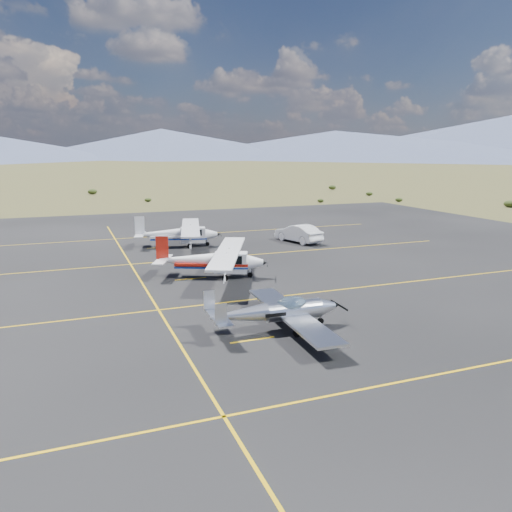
{
  "coord_description": "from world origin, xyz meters",
  "views": [
    {
      "loc": [
        -10.01,
        -22.15,
        7.89
      ],
      "look_at": [
        0.6,
        5.48,
        1.6
      ],
      "focal_mm": 35.0,
      "sensor_mm": 36.0,
      "label": 1
    }
  ],
  "objects": [
    {
      "name": "aircraft_plain",
      "position": [
        -1.38,
        18.31,
        1.15
      ],
      "size": [
        6.59,
        10.17,
        2.58
      ],
      "rotation": [
        0.0,
        0.0,
        -0.24
      ],
      "color": "silver",
      "rests_on": "apron"
    },
    {
      "name": "aircraft_low_wing",
      "position": [
        -1.48,
        -2.74,
        0.86
      ],
      "size": [
        5.93,
        8.28,
        1.8
      ],
      "rotation": [
        0.0,
        0.0,
        -0.04
      ],
      "color": "silver",
      "rests_on": "apron"
    },
    {
      "name": "sedan",
      "position": [
        8.85,
        16.64,
        0.79
      ],
      "size": [
        2.87,
        4.99,
        1.55
      ],
      "primitive_type": "imported",
      "rotation": [
        0.0,
        0.0,
        3.42
      ],
      "color": "white",
      "rests_on": "apron"
    },
    {
      "name": "ground",
      "position": [
        0.0,
        0.0,
        0.0
      ],
      "size": [
        1600.0,
        1600.0,
        0.0
      ],
      "primitive_type": "plane",
      "color": "#383D1C",
      "rests_on": "ground"
    },
    {
      "name": "aircraft_cessna",
      "position": [
        -1.62,
        7.46,
        1.15
      ],
      "size": [
        7.42,
        9.89,
        2.59
      ],
      "rotation": [
        0.0,
        0.0,
        -0.41
      ],
      "color": "white",
      "rests_on": "apron"
    },
    {
      "name": "apron",
      "position": [
        0.0,
        7.0,
        0.0
      ],
      "size": [
        72.0,
        72.0,
        0.02
      ],
      "primitive_type": "cube",
      "color": "black",
      "rests_on": "ground"
    }
  ]
}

